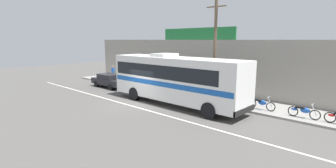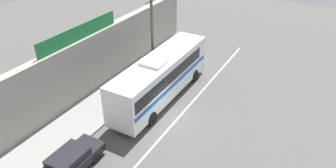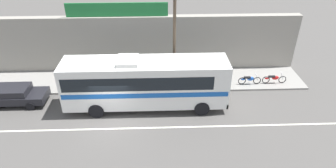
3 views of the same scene
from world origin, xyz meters
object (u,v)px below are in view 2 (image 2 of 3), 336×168
(motorcycle_red, at_px, (188,42))
(motorcycle_orange, at_px, (166,59))
(parked_car, at_px, (70,161))
(utility_pole, at_px, (152,38))
(intercity_bus, at_px, (160,76))
(motorcycle_black, at_px, (180,49))

(motorcycle_red, bearing_deg, motorcycle_orange, 179.89)
(parked_car, bearing_deg, motorcycle_orange, 7.42)
(parked_car, bearing_deg, utility_pole, 6.71)
(intercity_bus, xyz_separation_m, motorcycle_orange, (5.52, 2.59, -1.50))
(motorcycle_black, relative_size, motorcycle_orange, 0.96)
(intercity_bus, height_order, utility_pole, utility_pole)
(intercity_bus, bearing_deg, motorcycle_black, 17.02)
(utility_pole, distance_m, motorcycle_black, 7.00)
(intercity_bus, relative_size, parked_car, 2.56)
(parked_car, relative_size, motorcycle_red, 2.23)
(parked_car, height_order, motorcycle_orange, parked_car)
(parked_car, height_order, utility_pole, utility_pole)
(parked_car, relative_size, utility_pole, 0.58)
(utility_pole, relative_size, motorcycle_black, 4.12)
(intercity_bus, height_order, parked_car, intercity_bus)
(utility_pole, xyz_separation_m, motorcycle_orange, (3.38, 0.59, -3.50))
(intercity_bus, bearing_deg, utility_pole, 43.20)
(motorcycle_red, distance_m, motorcycle_black, 2.01)
(intercity_bus, bearing_deg, motorcycle_orange, 25.16)
(utility_pole, height_order, motorcycle_orange, utility_pole)
(motorcycle_red, bearing_deg, parked_car, -174.37)
(utility_pole, bearing_deg, motorcycle_red, 4.09)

